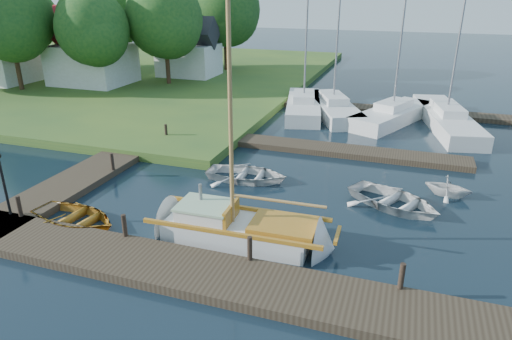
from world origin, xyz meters
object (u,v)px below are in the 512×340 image
(mooring_post_0, at_px, (19,206))
(tree_2, at_px, (93,28))
(mooring_post_2, at_px, (250,248))
(house_c, at_px, (189,52))
(tree_1, at_px, (8,16))
(tender_c, at_px, (394,198))
(marina_boat_2, at_px, (392,114))
(marina_boat_0, at_px, (304,105))
(house_a, at_px, (91,54))
(tender_a, at_px, (247,172))
(mooring_post_1, at_px, (124,225))
(mooring_post_3, at_px, (402,276))
(mooring_post_4, at_px, (112,162))
(mooring_post_5, at_px, (166,131))
(lamp_post, at_px, (2,175))
(tree_3, at_px, (165,18))
(tender_d, at_px, (449,185))
(marina_boat_3, at_px, (446,117))
(tree_7, at_px, (225,9))
(marina_boat_1, at_px, (333,106))
(tree_5, at_px, (28,17))
(dinghy, at_px, (74,215))
(tree_4, at_px, (110,7))
(sailboat, at_px, (243,231))

(mooring_post_0, xyz_separation_m, tree_2, (-10.50, 19.05, 4.55))
(mooring_post_2, relative_size, house_c, 0.15)
(tree_1, relative_size, tree_2, 1.18)
(tender_c, xyz_separation_m, marina_boat_2, (-0.81, 12.62, 0.18))
(marina_boat_0, distance_m, house_a, 18.98)
(tender_a, bearing_deg, mooring_post_1, 160.20)
(mooring_post_3, distance_m, mooring_post_4, 13.93)
(tender_c, bearing_deg, mooring_post_2, 174.36)
(house_a, distance_m, tree_2, 3.61)
(mooring_post_1, bearing_deg, tree_1, 140.92)
(mooring_post_1, xyz_separation_m, marina_boat_2, (7.71, 18.47, -0.13))
(mooring_post_2, distance_m, marina_boat_2, 18.74)
(house_a, bearing_deg, marina_boat_2, -5.86)
(mooring_post_0, xyz_separation_m, tree_1, (-16.50, 17.05, 5.39))
(mooring_post_5, distance_m, lamp_post, 10.12)
(tree_1, bearing_deg, mooring_post_2, -33.77)
(mooring_post_5, height_order, tree_3, tree_3)
(tender_d, relative_size, tree_1, 0.21)
(mooring_post_4, relative_size, marina_boat_3, 0.06)
(tree_7, bearing_deg, marina_boat_2, -36.99)
(house_a, bearing_deg, tree_3, 18.85)
(tree_2, bearing_deg, mooring_post_1, -51.79)
(house_a, xyz_separation_m, tree_2, (2.00, -1.95, 2.29))
(marina_boat_1, height_order, tree_5, marina_boat_1)
(tree_3, bearing_deg, marina_boat_2, -13.77)
(marina_boat_2, bearing_deg, tree_5, 103.58)
(tender_c, relative_size, marina_boat_2, 0.35)
(marina_boat_0, relative_size, tree_3, 1.27)
(lamp_post, distance_m, marina_boat_1, 21.11)
(mooring_post_5, distance_m, house_c, 18.48)
(dinghy, xyz_separation_m, tree_7, (-6.38, 30.44, 5.84))
(tree_5, bearing_deg, marina_boat_1, -10.83)
(tree_3, height_order, tree_4, tree_4)
(tender_a, bearing_deg, house_a, 50.27)
(marina_boat_1, distance_m, tree_3, 16.12)
(mooring_post_4, bearing_deg, dinghy, -72.47)
(mooring_post_3, relative_size, house_a, 0.13)
(sailboat, relative_size, tree_5, 1.21)
(mooring_post_1, bearing_deg, mooring_post_4, 128.66)
(tree_1, xyz_separation_m, tree_5, (-6.00, 8.00, -0.67))
(tender_c, xyz_separation_m, tender_d, (2.09, 1.83, 0.10))
(mooring_post_4, bearing_deg, lamp_post, -101.31)
(mooring_post_3, height_order, marina_boat_3, marina_boat_3)
(tree_1, bearing_deg, tree_3, 30.96)
(marina_boat_1, xyz_separation_m, tree_2, (-18.74, -0.12, 4.68))
(marina_boat_0, xyz_separation_m, tree_2, (-16.72, 0.05, 4.68))
(tender_a, relative_size, tender_c, 0.96)
(tree_4, bearing_deg, marina_boat_0, -21.24)
(sailboat, xyz_separation_m, tree_5, (-30.71, 23.54, 5.07))
(mooring_post_2, height_order, tree_5, tree_5)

